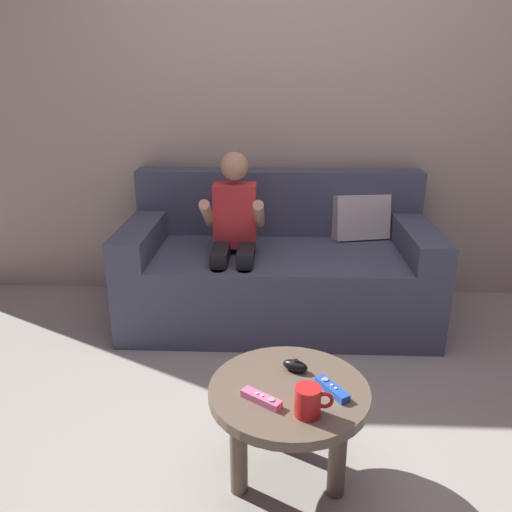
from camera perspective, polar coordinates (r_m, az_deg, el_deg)
name	(u,v)px	position (r m, az deg, el deg)	size (l,w,h in m)	color
ground_plane	(306,483)	(1.97, 5.65, -23.97)	(10.02, 10.02, 0.00)	#9E998E
wall_back	(298,92)	(3.14, 4.73, 17.86)	(5.01, 0.05, 2.50)	#B2A38E
couch	(279,268)	(2.94, 2.56, -1.40)	(1.70, 0.80, 0.81)	#474C60
person_seated_on_couch	(234,233)	(2.69, -2.48, 2.56)	(0.32, 0.39, 0.97)	black
coffee_table	(289,404)	(1.77, 3.67, -16.24)	(0.53, 0.53, 0.39)	brown
game_remote_pink_near_edge	(261,399)	(1.65, 0.61, -15.68)	(0.14, 0.11, 0.03)	pink
nunchuk_black	(295,366)	(1.80, 4.41, -12.13)	(0.10, 0.08, 0.05)	black
game_remote_blue_far_corner	(332,389)	(1.71, 8.50, -14.48)	(0.11, 0.14, 0.03)	blue
coffee_mug	(309,401)	(1.59, 5.91, -15.84)	(0.12, 0.08, 0.09)	red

